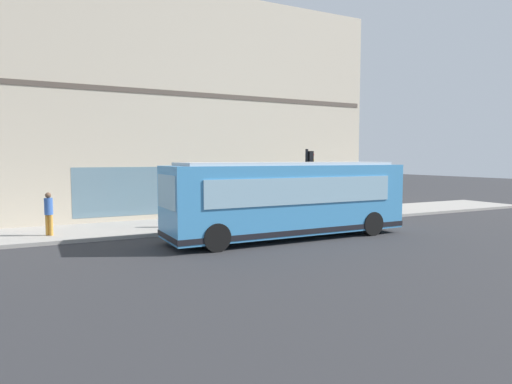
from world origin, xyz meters
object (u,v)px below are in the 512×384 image
(traffic_light_near_corner, at_px, (309,171))
(pedestrian_by_light_pole, at_px, (267,199))
(pedestrian_near_building_entrance, at_px, (360,194))
(pedestrian_near_hydrant, at_px, (188,204))
(city_bus_nearside, at_px, (288,200))
(fire_hydrant, at_px, (276,209))
(newspaper_vending_box, at_px, (253,214))
(pedestrian_walking_along_curb, at_px, (49,211))

(traffic_light_near_corner, xyz_separation_m, pedestrian_by_light_pole, (0.96, 1.88, -1.45))
(pedestrian_near_building_entrance, bearing_deg, pedestrian_near_hydrant, 97.37)
(city_bus_nearside, xyz_separation_m, fire_hydrant, (5.26, -2.39, -1.04))
(pedestrian_near_hydrant, relative_size, newspaper_vending_box, 2.02)
(traffic_light_near_corner, height_order, fire_hydrant, traffic_light_near_corner)
(city_bus_nearside, relative_size, fire_hydrant, 13.60)
(fire_hydrant, height_order, pedestrian_by_light_pole, pedestrian_by_light_pole)
(newspaper_vending_box, bearing_deg, fire_hydrant, -49.84)
(city_bus_nearside, height_order, traffic_light_near_corner, traffic_light_near_corner)
(fire_hydrant, bearing_deg, traffic_light_near_corner, -160.82)
(traffic_light_near_corner, bearing_deg, newspaper_vending_box, 88.68)
(pedestrian_walking_along_curb, distance_m, pedestrian_near_building_entrance, 16.65)
(city_bus_nearside, xyz_separation_m, newspaper_vending_box, (3.26, -0.02, -0.95))
(pedestrian_near_building_entrance, distance_m, pedestrian_by_light_pole, 6.77)
(pedestrian_near_building_entrance, height_order, newspaper_vending_box, pedestrian_near_building_entrance)
(fire_hydrant, relative_size, pedestrian_walking_along_curb, 0.43)
(pedestrian_walking_along_curb, xyz_separation_m, newspaper_vending_box, (-0.76, -8.69, -0.54))
(traffic_light_near_corner, height_order, pedestrian_walking_along_curb, traffic_light_near_corner)
(traffic_light_near_corner, distance_m, pedestrian_near_building_entrance, 5.38)
(pedestrian_near_hydrant, height_order, pedestrian_by_light_pole, pedestrian_near_hydrant)
(pedestrian_near_building_entrance, bearing_deg, traffic_light_near_corner, 110.80)
(pedestrian_walking_along_curb, bearing_deg, newspaper_vending_box, -95.02)
(fire_hydrant, height_order, newspaper_vending_box, newspaper_vending_box)
(traffic_light_near_corner, bearing_deg, pedestrian_by_light_pole, 62.98)
(pedestrian_by_light_pole, bearing_deg, pedestrian_near_hydrant, 97.27)
(city_bus_nearside, bearing_deg, newspaper_vending_box, -0.40)
(pedestrian_near_hydrant, xyz_separation_m, pedestrian_by_light_pole, (0.55, -4.29, -0.03))
(pedestrian_walking_along_curb, bearing_deg, city_bus_nearside, -114.89)
(pedestrian_near_hydrant, height_order, pedestrian_walking_along_curb, pedestrian_near_hydrant)
(pedestrian_by_light_pole, bearing_deg, newspaper_vending_box, 126.19)
(fire_hydrant, xyz_separation_m, pedestrian_near_building_entrance, (-0.24, -5.55, 0.61))
(pedestrian_by_light_pole, relative_size, newspaper_vending_box, 1.96)
(pedestrian_near_hydrant, xyz_separation_m, newspaper_vending_box, (-0.34, -3.08, -0.60))
(newspaper_vending_box, bearing_deg, pedestrian_walking_along_curb, 84.98)
(pedestrian_walking_along_curb, relative_size, pedestrian_near_building_entrance, 1.02)
(pedestrian_by_light_pole, bearing_deg, pedestrian_near_building_entrance, -82.56)
(pedestrian_near_building_entrance, bearing_deg, fire_hydrant, 87.55)
(traffic_light_near_corner, relative_size, pedestrian_near_building_entrance, 2.09)
(pedestrian_near_hydrant, xyz_separation_m, pedestrian_walking_along_curb, (0.42, 5.61, -0.06))
(pedestrian_near_building_entrance, xyz_separation_m, newspaper_vending_box, (-1.76, 7.93, -0.52))
(fire_hydrant, height_order, pedestrian_near_hydrant, pedestrian_near_hydrant)
(traffic_light_near_corner, bearing_deg, fire_hydrant, 19.18)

